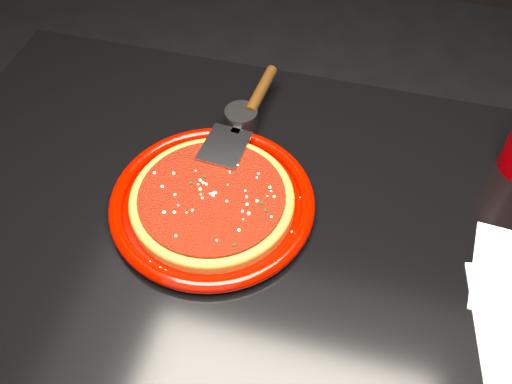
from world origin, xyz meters
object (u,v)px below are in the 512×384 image
(pizza_server, at_px, (245,115))
(ramekin, at_px, (241,120))
(table, at_px, (274,360))
(plate, at_px, (212,203))

(pizza_server, distance_m, ramekin, 0.02)
(ramekin, bearing_deg, pizza_server, -23.73)
(table, distance_m, plate, 0.41)
(plate, distance_m, pizza_server, 0.17)
(plate, distance_m, ramekin, 0.17)
(table, height_order, plate, plate)
(table, relative_size, ramekin, 21.75)
(plate, bearing_deg, ramekin, 91.20)
(plate, height_order, pizza_server, pizza_server)
(plate, xyz_separation_m, pizza_server, (0.00, 0.17, 0.03))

